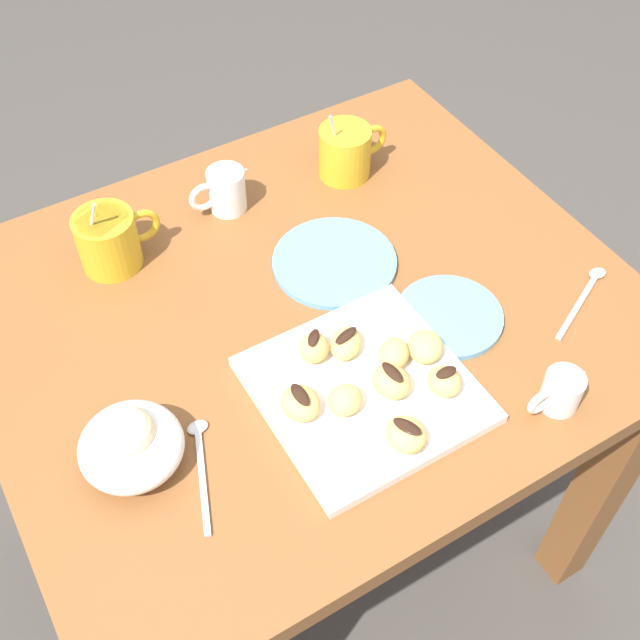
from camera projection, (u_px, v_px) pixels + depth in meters
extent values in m
plane|color=#423D38|center=(309.00, 526.00, 1.71)|extent=(8.00, 8.00, 0.00)
cube|color=brown|center=(304.00, 312.00, 1.17)|extent=(0.93, 0.79, 0.04)
cube|color=brown|center=(602.00, 482.00, 1.40)|extent=(0.07, 0.07, 0.68)
cube|color=brown|center=(32.00, 404.00, 1.50)|extent=(0.07, 0.07, 0.68)
cube|color=brown|center=(388.00, 250.00, 1.77)|extent=(0.07, 0.07, 0.68)
cube|color=white|center=(364.00, 390.00, 1.05)|extent=(0.27, 0.27, 0.02)
cylinder|color=gold|center=(108.00, 241.00, 1.18)|extent=(0.09, 0.09, 0.09)
torus|color=gold|center=(142.00, 226.00, 1.20)|extent=(0.06, 0.01, 0.06)
cylinder|color=black|center=(102.00, 222.00, 1.15)|extent=(0.08, 0.08, 0.01)
cylinder|color=silver|center=(91.00, 228.00, 1.15)|extent=(0.03, 0.05, 0.11)
cylinder|color=gold|center=(345.00, 152.00, 1.32)|extent=(0.09, 0.09, 0.09)
torus|color=gold|center=(372.00, 140.00, 1.33)|extent=(0.06, 0.01, 0.06)
cylinder|color=black|center=(345.00, 134.00, 1.29)|extent=(0.07, 0.07, 0.01)
cylinder|color=silver|center=(336.00, 139.00, 1.29)|extent=(0.04, 0.02, 0.11)
cylinder|color=white|center=(227.00, 190.00, 1.27)|extent=(0.06, 0.06, 0.07)
cone|color=white|center=(242.00, 171.00, 1.26)|extent=(0.02, 0.02, 0.02)
torus|color=white|center=(204.00, 197.00, 1.25)|extent=(0.05, 0.01, 0.05)
cylinder|color=white|center=(225.00, 175.00, 1.24)|extent=(0.05, 0.05, 0.01)
ellipsoid|color=white|center=(131.00, 446.00, 0.96)|extent=(0.13, 0.13, 0.07)
sphere|color=#F4E5B2|center=(128.00, 435.00, 0.95)|extent=(0.07, 0.07, 0.07)
ellipsoid|color=green|center=(136.00, 420.00, 0.93)|extent=(0.03, 0.03, 0.01)
cylinder|color=white|center=(562.00, 391.00, 1.03)|extent=(0.05, 0.05, 0.05)
cone|color=white|center=(579.00, 375.00, 1.02)|extent=(0.02, 0.02, 0.02)
torus|color=white|center=(541.00, 402.00, 1.01)|extent=(0.04, 0.01, 0.04)
cylinder|color=black|center=(566.00, 381.00, 1.01)|extent=(0.04, 0.04, 0.01)
cylinder|color=#66A8DB|center=(334.00, 262.00, 1.21)|extent=(0.19, 0.19, 0.01)
cylinder|color=#66A8DB|center=(449.00, 316.00, 1.14)|extent=(0.15, 0.15, 0.01)
cube|color=silver|center=(203.00, 479.00, 0.97)|extent=(0.06, 0.14, 0.00)
ellipsoid|color=silver|center=(198.00, 427.00, 1.02)|extent=(0.03, 0.02, 0.01)
cube|color=silver|center=(578.00, 305.00, 1.15)|extent=(0.14, 0.07, 0.00)
ellipsoid|color=silver|center=(598.00, 273.00, 1.19)|extent=(0.03, 0.02, 0.01)
ellipsoid|color=#E5B260|center=(406.00, 435.00, 0.98)|extent=(0.06, 0.06, 0.03)
ellipsoid|color=black|center=(407.00, 427.00, 0.96)|extent=(0.03, 0.04, 0.00)
ellipsoid|color=#E5B260|center=(391.00, 382.00, 1.03)|extent=(0.05, 0.06, 0.04)
ellipsoid|color=black|center=(392.00, 372.00, 1.01)|extent=(0.02, 0.04, 0.00)
ellipsoid|color=#E5B260|center=(345.00, 400.00, 1.01)|extent=(0.06, 0.05, 0.04)
ellipsoid|color=#E5B260|center=(348.00, 342.00, 1.07)|extent=(0.07, 0.07, 0.03)
ellipsoid|color=black|center=(348.00, 335.00, 1.06)|extent=(0.04, 0.02, 0.00)
ellipsoid|color=#E5B260|center=(394.00, 354.00, 1.06)|extent=(0.06, 0.06, 0.04)
ellipsoid|color=#E5B260|center=(444.00, 381.00, 1.03)|extent=(0.05, 0.05, 0.04)
ellipsoid|color=black|center=(446.00, 372.00, 1.01)|extent=(0.03, 0.02, 0.00)
ellipsoid|color=#E5B260|center=(300.00, 403.00, 1.01)|extent=(0.05, 0.06, 0.04)
ellipsoid|color=black|center=(300.00, 395.00, 0.99)|extent=(0.02, 0.04, 0.00)
ellipsoid|color=#E5B260|center=(314.00, 348.00, 1.06)|extent=(0.06, 0.06, 0.04)
ellipsoid|color=black|center=(314.00, 338.00, 1.05)|extent=(0.03, 0.03, 0.00)
ellipsoid|color=#E5B260|center=(425.00, 347.00, 1.07)|extent=(0.07, 0.07, 0.03)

